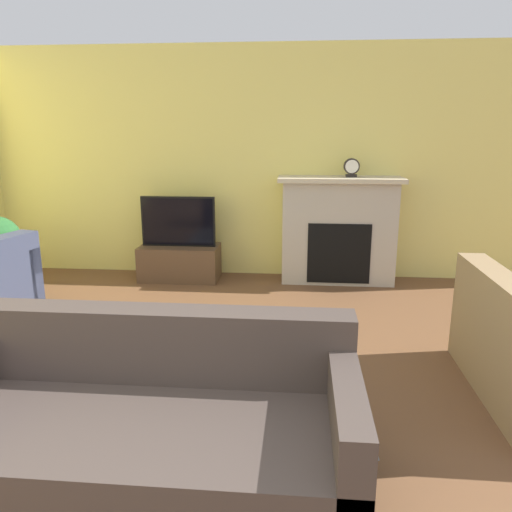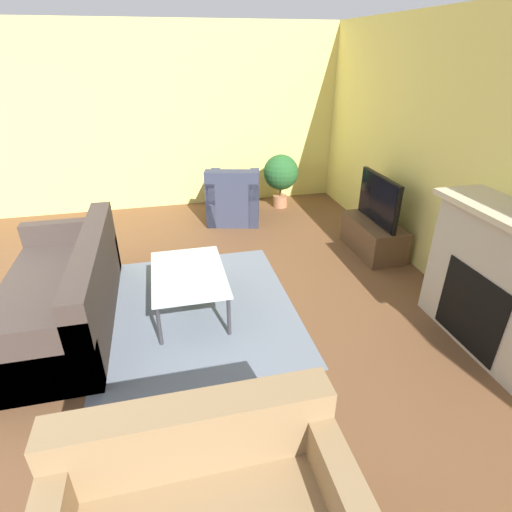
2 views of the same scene
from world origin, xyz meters
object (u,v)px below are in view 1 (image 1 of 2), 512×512
(tv, at_px, (178,221))
(mantel_clock, at_px, (352,167))
(couch_sectional, at_px, (148,434))
(coffee_table, at_px, (205,326))

(tv, xyz_separation_m, mantel_clock, (1.98, 0.10, 0.63))
(couch_sectional, relative_size, coffee_table, 1.98)
(couch_sectional, xyz_separation_m, coffee_table, (0.07, 1.16, 0.10))
(coffee_table, xyz_separation_m, mantel_clock, (1.22, 2.47, 0.95))
(couch_sectional, distance_m, coffee_table, 1.17)
(couch_sectional, height_order, coffee_table, couch_sectional)
(tv, xyz_separation_m, couch_sectional, (0.70, -3.54, -0.41))
(couch_sectional, distance_m, mantel_clock, 4.00)
(tv, relative_size, coffee_table, 0.84)
(coffee_table, relative_size, mantel_clock, 4.99)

